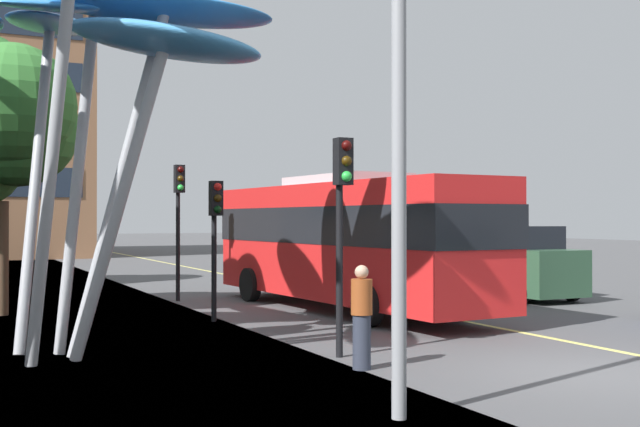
{
  "coord_description": "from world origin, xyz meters",
  "views": [
    {
      "loc": [
        -9.15,
        -9.25,
        2.38
      ],
      "look_at": [
        -1.19,
        7.5,
        2.5
      ],
      "focal_mm": 44.8,
      "sensor_mm": 36.0,
      "label": 1
    }
  ],
  "objects_px": {
    "traffic_light_kerb_far": "(215,219)",
    "pedestrian": "(362,317)",
    "red_bus": "(345,237)",
    "car_far_side": "(330,250)",
    "traffic_light_kerb_near": "(342,199)",
    "traffic_light_island_mid": "(179,203)",
    "car_parked_far": "(516,264)",
    "car_side_street": "(409,255)",
    "leaf_sculpture": "(5,7)"
  },
  "relations": [
    {
      "from": "traffic_light_kerb_near",
      "to": "car_parked_far",
      "type": "distance_m",
      "value": 11.7
    },
    {
      "from": "leaf_sculpture",
      "to": "traffic_light_kerb_near",
      "type": "height_order",
      "value": "leaf_sculpture"
    },
    {
      "from": "leaf_sculpture",
      "to": "pedestrian",
      "type": "height_order",
      "value": "leaf_sculpture"
    },
    {
      "from": "car_side_street",
      "to": "car_far_side",
      "type": "height_order",
      "value": "car_side_street"
    },
    {
      "from": "traffic_light_kerb_far",
      "to": "pedestrian",
      "type": "height_order",
      "value": "traffic_light_kerb_far"
    },
    {
      "from": "traffic_light_kerb_near",
      "to": "car_parked_far",
      "type": "height_order",
      "value": "traffic_light_kerb_near"
    },
    {
      "from": "traffic_light_island_mid",
      "to": "red_bus",
      "type": "bearing_deg",
      "value": -51.09
    },
    {
      "from": "red_bus",
      "to": "car_far_side",
      "type": "bearing_deg",
      "value": 65.33
    },
    {
      "from": "traffic_light_kerb_near",
      "to": "car_side_street",
      "type": "xyz_separation_m",
      "value": [
        9.45,
        13.06,
        -1.68
      ]
    },
    {
      "from": "traffic_light_kerb_far",
      "to": "pedestrian",
      "type": "xyz_separation_m",
      "value": [
        0.3,
        -6.51,
        -1.54
      ]
    },
    {
      "from": "red_bus",
      "to": "traffic_light_kerb_far",
      "type": "relative_size",
      "value": 3.37
    },
    {
      "from": "red_bus",
      "to": "pedestrian",
      "type": "bearing_deg",
      "value": -115.35
    },
    {
      "from": "leaf_sculpture",
      "to": "traffic_light_island_mid",
      "type": "relative_size",
      "value": 2.32
    },
    {
      "from": "car_parked_far",
      "to": "car_far_side",
      "type": "height_order",
      "value": "car_parked_far"
    },
    {
      "from": "traffic_light_island_mid",
      "to": "car_parked_far",
      "type": "distance_m",
      "value": 10.14
    },
    {
      "from": "red_bus",
      "to": "leaf_sculpture",
      "type": "bearing_deg",
      "value": -154.46
    },
    {
      "from": "car_side_street",
      "to": "car_far_side",
      "type": "bearing_deg",
      "value": 89.09
    },
    {
      "from": "red_bus",
      "to": "traffic_light_kerb_far",
      "type": "distance_m",
      "value": 3.9
    },
    {
      "from": "car_parked_far",
      "to": "car_side_street",
      "type": "relative_size",
      "value": 1.01
    },
    {
      "from": "pedestrian",
      "to": "traffic_light_kerb_near",
      "type": "bearing_deg",
      "value": 79.95
    },
    {
      "from": "red_bus",
      "to": "car_parked_far",
      "type": "bearing_deg",
      "value": 5.22
    },
    {
      "from": "red_bus",
      "to": "car_parked_far",
      "type": "xyz_separation_m",
      "value": [
        6.04,
        0.55,
        -0.89
      ]
    },
    {
      "from": "traffic_light_island_mid",
      "to": "car_side_street",
      "type": "relative_size",
      "value": 0.94
    },
    {
      "from": "red_bus",
      "to": "car_far_side",
      "type": "relative_size",
      "value": 2.52
    },
    {
      "from": "traffic_light_kerb_near",
      "to": "traffic_light_kerb_far",
      "type": "relative_size",
      "value": 1.16
    },
    {
      "from": "car_parked_far",
      "to": "car_far_side",
      "type": "xyz_separation_m",
      "value": [
        0.22,
        13.08,
        -0.04
      ]
    },
    {
      "from": "traffic_light_island_mid",
      "to": "car_parked_far",
      "type": "xyz_separation_m",
      "value": [
        9.33,
        -3.52,
        -1.81
      ]
    },
    {
      "from": "red_bus",
      "to": "car_parked_far",
      "type": "relative_size",
      "value": 2.6
    },
    {
      "from": "traffic_light_kerb_near",
      "to": "traffic_light_kerb_far",
      "type": "height_order",
      "value": "traffic_light_kerb_near"
    },
    {
      "from": "leaf_sculpture",
      "to": "car_far_side",
      "type": "relative_size",
      "value": 2.1
    },
    {
      "from": "red_bus",
      "to": "car_side_street",
      "type": "xyz_separation_m",
      "value": [
        6.15,
        6.76,
        -0.88
      ]
    },
    {
      "from": "traffic_light_kerb_near",
      "to": "traffic_light_kerb_far",
      "type": "bearing_deg",
      "value": 95.09
    },
    {
      "from": "traffic_light_kerb_near",
      "to": "leaf_sculpture",
      "type": "bearing_deg",
      "value": 156.96
    },
    {
      "from": "leaf_sculpture",
      "to": "car_side_street",
      "type": "relative_size",
      "value": 2.18
    },
    {
      "from": "traffic_light_island_mid",
      "to": "traffic_light_kerb_far",
      "type": "bearing_deg",
      "value": -95.7
    },
    {
      "from": "car_side_street",
      "to": "pedestrian",
      "type": "xyz_separation_m",
      "value": [
        -9.63,
        -14.11,
        -0.21
      ]
    },
    {
      "from": "traffic_light_kerb_near",
      "to": "car_far_side",
      "type": "relative_size",
      "value": 0.87
    },
    {
      "from": "red_bus",
      "to": "traffic_light_kerb_near",
      "type": "distance_m",
      "value": 7.15
    },
    {
      "from": "car_far_side",
      "to": "traffic_light_kerb_near",
      "type": "bearing_deg",
      "value": -115.62
    },
    {
      "from": "car_side_street",
      "to": "pedestrian",
      "type": "bearing_deg",
      "value": -124.32
    },
    {
      "from": "car_far_side",
      "to": "car_side_street",
      "type": "bearing_deg",
      "value": -90.91
    },
    {
      "from": "traffic_light_kerb_near",
      "to": "traffic_light_island_mid",
      "type": "xyz_separation_m",
      "value": [
        0.0,
        10.37,
        0.12
      ]
    },
    {
      "from": "car_side_street",
      "to": "pedestrian",
      "type": "distance_m",
      "value": 17.08
    },
    {
      "from": "pedestrian",
      "to": "traffic_light_island_mid",
      "type": "bearing_deg",
      "value": 89.05
    },
    {
      "from": "traffic_light_island_mid",
      "to": "traffic_light_kerb_near",
      "type": "bearing_deg",
      "value": -90.02
    },
    {
      "from": "traffic_light_kerb_far",
      "to": "car_parked_far",
      "type": "bearing_deg",
      "value": 8.06
    },
    {
      "from": "leaf_sculpture",
      "to": "pedestrian",
      "type": "relative_size",
      "value": 5.54
    },
    {
      "from": "traffic_light_kerb_near",
      "to": "car_far_side",
      "type": "height_order",
      "value": "traffic_light_kerb_near"
    },
    {
      "from": "traffic_light_kerb_near",
      "to": "traffic_light_island_mid",
      "type": "distance_m",
      "value": 10.37
    },
    {
      "from": "red_bus",
      "to": "traffic_light_kerb_near",
      "type": "relative_size",
      "value": 2.91
    }
  ]
}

